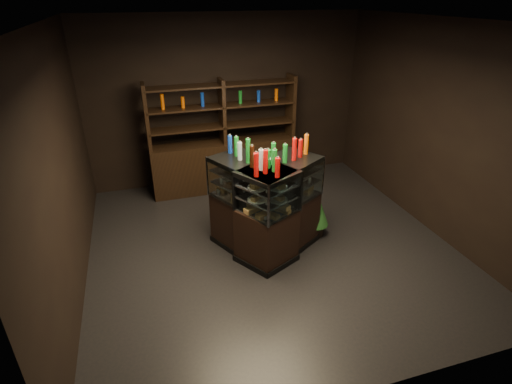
% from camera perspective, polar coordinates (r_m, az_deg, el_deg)
% --- Properties ---
extents(ground, '(5.00, 5.00, 0.00)m').
position_cam_1_polar(ground, '(5.84, 2.05, -7.57)').
color(ground, black).
rests_on(ground, ground).
extents(room_shell, '(5.02, 5.02, 3.01)m').
position_cam_1_polar(room_shell, '(5.01, 2.42, 11.08)').
color(room_shell, black).
rests_on(room_shell, ground).
extents(display_case, '(1.56, 1.36, 1.33)m').
position_cam_1_polar(display_case, '(5.50, 1.41, -4.36)').
color(display_case, black).
rests_on(display_case, ground).
extents(food_display, '(1.20, 1.10, 0.42)m').
position_cam_1_polar(food_display, '(5.22, 1.48, 1.14)').
color(food_display, '#B1873F').
rests_on(food_display, display_case).
extents(bottles_top, '(1.04, 0.96, 0.30)m').
position_cam_1_polar(bottles_top, '(5.06, 1.53, 5.54)').
color(bottles_top, black).
rests_on(bottles_top, display_case).
extents(potted_conifer, '(0.38, 0.38, 0.81)m').
position_cam_1_polar(potted_conifer, '(5.90, 8.63, -2.21)').
color(potted_conifer, black).
rests_on(potted_conifer, ground).
extents(back_shelving, '(2.59, 0.44, 2.00)m').
position_cam_1_polar(back_shelving, '(7.27, -4.61, 4.94)').
color(back_shelving, black).
rests_on(back_shelving, ground).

